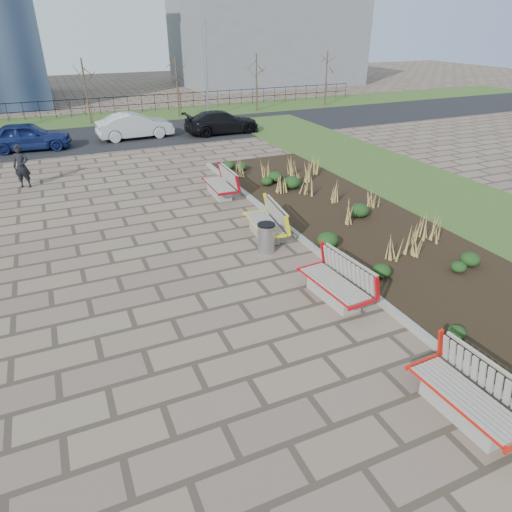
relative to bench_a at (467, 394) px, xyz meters
name	(u,v)px	position (x,y,z in m)	size (l,w,h in m)	color
ground	(248,378)	(-3.00, 2.38, -0.50)	(120.00, 120.00, 0.00)	#756351
planting_bed	(363,227)	(3.25, 7.38, -0.45)	(4.50, 18.00, 0.10)	black
planting_curb	(301,238)	(0.92, 7.38, -0.42)	(0.16, 18.00, 0.15)	gray
grass_verge_near	(470,206)	(8.00, 7.38, -0.48)	(5.00, 38.00, 0.04)	#33511E
grass_verge_far	(89,120)	(-3.00, 30.38, -0.48)	(80.00, 5.00, 0.04)	#33511E
road	(100,138)	(-3.00, 24.38, -0.49)	(80.00, 7.00, 0.02)	black
bench_a	(467,394)	(0.00, 0.00, 0.00)	(0.90, 2.10, 1.00)	red
bench_b	(334,281)	(0.00, 4.11, 0.00)	(0.90, 2.10, 1.00)	red
bench_c	(264,221)	(0.00, 8.13, 0.00)	(0.90, 2.10, 1.00)	#FFF20D
bench_d	(219,183)	(0.00, 12.27, 0.00)	(0.90, 2.10, 1.00)	#A20A13
litter_bin	(266,238)	(-0.39, 7.12, -0.07)	(0.51, 0.51, 0.86)	#B2B2B7
pedestrian	(22,166)	(-6.91, 16.47, 0.37)	(0.63, 0.42, 1.73)	black
car_blue	(28,136)	(-6.71, 22.93, 0.23)	(1.69, 4.20, 1.43)	navy
car_silver	(135,126)	(-1.09, 23.41, 0.22)	(1.49, 4.27, 1.41)	#B3B7BB
car_black	(222,122)	(3.93, 22.60, 0.18)	(1.84, 4.52, 1.31)	black
tree_c	(86,92)	(-3.00, 28.88, 1.54)	(1.40, 1.40, 4.00)	#4C3D2D
tree_d	(177,87)	(3.00, 28.88, 1.54)	(1.40, 1.40, 4.00)	#4C3D2D
tree_e	(256,82)	(9.00, 28.88, 1.54)	(1.40, 1.40, 4.00)	#4C3D2D
tree_f	(326,79)	(15.00, 28.88, 1.54)	(1.40, 1.40, 4.00)	#4C3D2D
lamp_east	(206,71)	(5.00, 28.38, 2.54)	(0.24, 0.60, 6.00)	gray
railing_fence	(85,107)	(-3.00, 31.88, 0.14)	(44.00, 0.10, 1.20)	black
building_grey	(266,32)	(17.00, 44.38, 4.50)	(18.00, 12.00, 10.00)	slate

